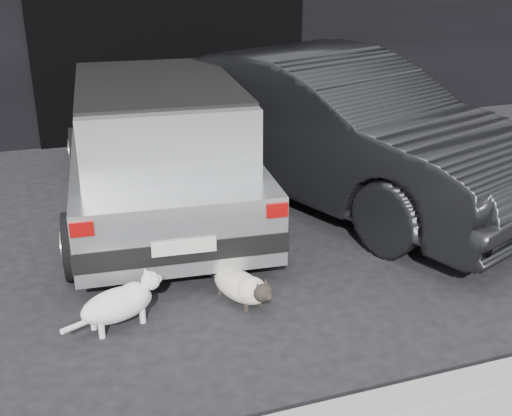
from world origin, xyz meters
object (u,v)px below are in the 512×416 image
object	(u,v)px
silver_hatchback	(158,141)
cat_siamese	(244,287)
second_car	(333,127)
cat_white	(122,302)

from	to	relation	value
silver_hatchback	cat_siamese	bearing A→B (deg)	-77.76
second_car	cat_siamese	bearing A→B (deg)	-152.92
cat_siamese	cat_white	world-z (taller)	cat_white
silver_hatchback	cat_siamese	xyz separation A→B (m)	(0.26, -2.11, -0.67)
cat_siamese	cat_white	size ratio (longest dim) A/B	0.98
silver_hatchback	cat_white	bearing A→B (deg)	-103.75
cat_siamese	cat_white	bearing A→B (deg)	-20.96
second_car	cat_white	size ratio (longest dim) A/B	6.07
second_car	cat_siamese	world-z (taller)	second_car
cat_siamese	cat_white	xyz separation A→B (m)	(-0.99, -0.01, 0.06)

